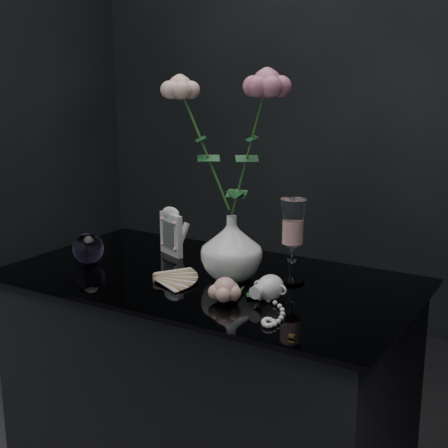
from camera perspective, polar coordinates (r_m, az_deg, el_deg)
The scene contains 9 objects.
table at distance 1.77m, azimuth -1.38°, elevation -16.56°, with size 1.05×0.58×0.76m.
vase at distance 1.58m, azimuth 0.69°, elevation -2.17°, with size 0.16×0.16×0.16m, color white.
wine_glass at distance 1.55m, azimuth 6.27°, elevation -1.57°, with size 0.07×0.07×0.21m, color white, non-canonical shape.
picture_frame at distance 1.80m, azimuth -4.86°, elevation -0.63°, with size 0.11×0.08×0.14m, color white, non-canonical shape.
paperweight at distance 1.75m, azimuth -12.33°, elevation -2.20°, with size 0.09×0.09×0.09m, color #8E74BD, non-canonical shape.
paper_fan at distance 1.59m, azimuth -6.31°, elevation -4.83°, with size 0.22×0.17×0.02m, color beige, non-canonical shape.
loose_rose at distance 1.43m, azimuth 0.09°, elevation -6.00°, with size 0.13×0.17×0.06m, color #D89C8B, non-canonical shape.
pearl_jar at distance 1.45m, azimuth 4.23°, elevation -5.72°, with size 0.21×0.22×0.06m, color silver, non-canonical shape.
roses at distance 1.53m, azimuth 0.25°, elevation 8.20°, with size 0.31×0.13×0.42m.
Camera 1 is at (0.83, -1.24, 1.27)m, focal length 50.00 mm.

